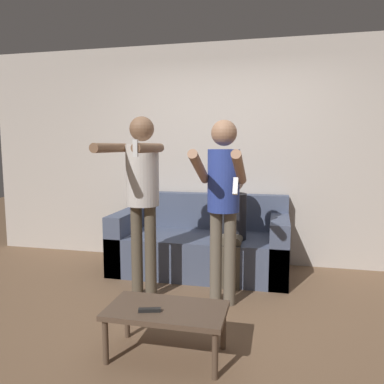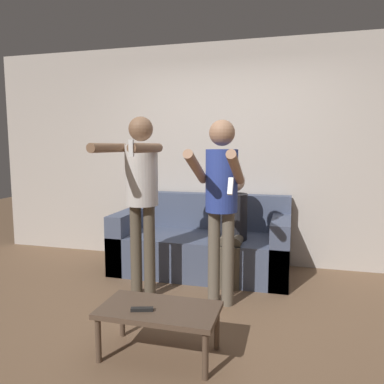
% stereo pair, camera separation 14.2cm
% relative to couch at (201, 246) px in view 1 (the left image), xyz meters
% --- Properties ---
extents(ground_plane, '(14.00, 14.00, 0.00)m').
position_rel_couch_xyz_m(ground_plane, '(0.21, -1.25, -0.30)').
color(ground_plane, brown).
extents(wall_back, '(6.40, 0.06, 2.70)m').
position_rel_couch_xyz_m(wall_back, '(0.21, 0.47, 1.05)').
color(wall_back, beige).
rests_on(wall_back, ground_plane).
extents(couch, '(1.98, 0.90, 0.87)m').
position_rel_couch_xyz_m(couch, '(0.00, 0.00, 0.00)').
color(couch, '#4C5670').
rests_on(couch, ground_plane).
extents(person_standing_left, '(0.43, 0.78, 1.73)m').
position_rel_couch_xyz_m(person_standing_left, '(-0.38, -0.89, 0.79)').
color(person_standing_left, brown).
rests_on(person_standing_left, ground_plane).
extents(person_standing_right, '(0.41, 0.70, 1.68)m').
position_rel_couch_xyz_m(person_standing_right, '(0.38, -0.88, 0.75)').
color(person_standing_right, '#6B6051').
rests_on(person_standing_right, ground_plane).
extents(person_seated, '(0.29, 0.52, 1.19)m').
position_rel_couch_xyz_m(person_seated, '(0.39, -0.21, 0.37)').
color(person_seated, brown).
rests_on(person_seated, ground_plane).
extents(coffee_table, '(0.82, 0.45, 0.35)m').
position_rel_couch_xyz_m(coffee_table, '(0.13, -1.81, 0.01)').
color(coffee_table, brown).
rests_on(coffee_table, ground_plane).
extents(remote_on_table, '(0.15, 0.08, 0.02)m').
position_rel_couch_xyz_m(remote_on_table, '(0.04, -1.90, 0.06)').
color(remote_on_table, black).
rests_on(remote_on_table, coffee_table).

